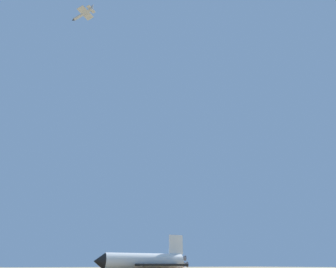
% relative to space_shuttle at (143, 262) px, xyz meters
% --- Properties ---
extents(space_shuttle, '(38.45, 24.18, 15.80)m').
position_rel_space_shuttle_xyz_m(space_shuttle, '(0.00, 0.00, 0.00)').
color(space_shuttle, white).
rests_on(space_shuttle, ground).
extents(chase_jet_lead, '(11.46, 13.93, 4.00)m').
position_rel_space_shuttle_xyz_m(chase_jet_lead, '(42.16, 6.22, 117.60)').
color(chase_jet_lead, '#999EA3').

